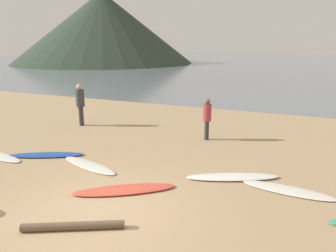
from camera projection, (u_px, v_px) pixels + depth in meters
ground_plane at (218, 119)px, 15.90m from camera, size 120.00×120.00×0.20m
ocean_water at (290, 61)px, 61.95m from camera, size 140.00×100.00×0.01m
headland_hill at (103, 28)px, 55.93m from camera, size 30.90×30.90×11.87m
surfboard_3 at (46, 155)px, 10.48m from camera, size 2.39×1.54×0.08m
surfboard_4 at (89, 165)px, 9.62m from camera, size 2.33×1.13×0.06m
surfboard_5 at (124, 190)px, 8.01m from camera, size 2.42×1.92×0.08m
surfboard_6 at (232, 177)px, 8.75m from camera, size 2.48×1.55×0.10m
surfboard_7 at (288, 190)px, 8.00m from camera, size 2.28×0.76×0.06m
person_0 at (80, 101)px, 14.09m from camera, size 0.37×0.37×1.83m
person_1 at (207, 116)px, 12.04m from camera, size 0.32×0.32×1.56m
driftwood_log at (73, 226)px, 6.35m from camera, size 1.84×1.07×0.16m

